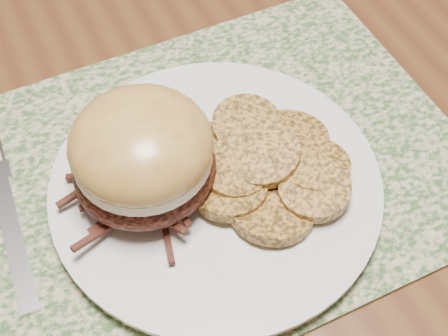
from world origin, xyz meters
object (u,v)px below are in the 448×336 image
Objects in this scene: dinner_plate at (216,186)px; pork_sandwich at (143,155)px; dining_table at (229,39)px; fork at (8,214)px.

pork_sandwich reaches higher than dinner_plate.
dining_table is 5.77× the size of dinner_plate.
fork is (-0.30, -0.20, 0.09)m from dining_table.
pork_sandwich is at bearing 160.17° from dinner_plate.
pork_sandwich is 0.13m from fork.
pork_sandwich is (-0.18, -0.23, 0.14)m from dining_table.
dining_table is at bearing 48.34° from pork_sandwich.
pork_sandwich reaches higher than dining_table.
dinner_plate is 2.17× the size of pork_sandwich.
dinner_plate is (-0.13, -0.25, 0.09)m from dining_table.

